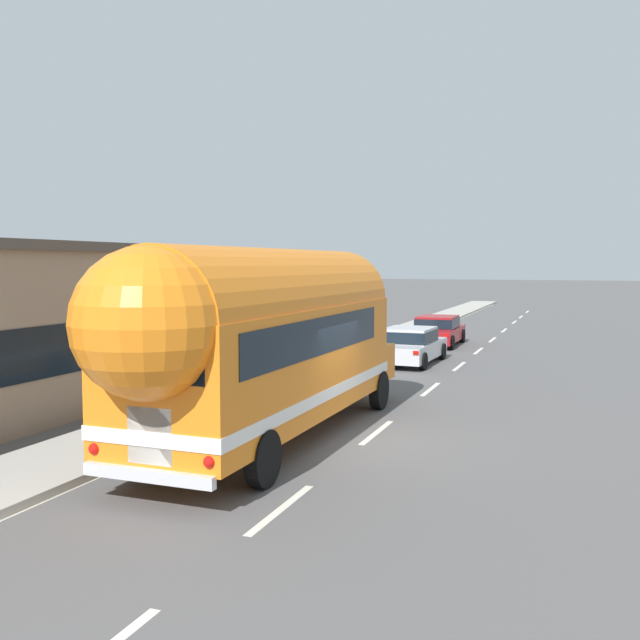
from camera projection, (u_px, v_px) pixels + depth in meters
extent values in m
plane|color=#565454|center=(366.00, 441.00, 15.24)|extent=(300.00, 300.00, 0.00)
cube|color=silver|center=(281.00, 509.00, 11.06)|extent=(0.14, 2.40, 0.01)
cube|color=silver|center=(377.00, 432.00, 16.05)|extent=(0.14, 2.40, 0.01)
cube|color=silver|center=(431.00, 389.00, 21.52)|extent=(0.14, 2.40, 0.01)
cube|color=silver|center=(459.00, 366.00, 26.29)|extent=(0.14, 2.40, 0.01)
cube|color=silver|center=(479.00, 351.00, 30.90)|extent=(0.14, 2.40, 0.01)
cube|color=silver|center=(492.00, 340.00, 35.34)|extent=(0.14, 2.40, 0.01)
cube|color=silver|center=(504.00, 330.00, 40.25)|extent=(0.14, 2.40, 0.01)
cube|color=silver|center=(514.00, 322.00, 45.83)|extent=(0.14, 2.40, 0.01)
cube|color=silver|center=(521.00, 317.00, 50.23)|extent=(0.14, 2.40, 0.01)
cube|color=silver|center=(527.00, 312.00, 55.53)|extent=(0.14, 2.40, 0.01)
cube|color=silver|center=(364.00, 361.00, 27.74)|extent=(0.12, 80.00, 0.01)
cube|color=#ADA89E|center=(318.00, 364.00, 26.28)|extent=(2.33, 90.00, 0.15)
cube|color=black|center=(56.00, 350.00, 16.51)|extent=(0.08, 13.90, 1.20)
cube|color=orange|center=(272.00, 360.00, 15.09)|extent=(2.58, 9.00, 2.30)
cylinder|color=orange|center=(272.00, 306.00, 15.00)|extent=(2.53, 8.90, 2.45)
sphere|color=orange|center=(149.00, 323.00, 10.87)|extent=(2.40, 2.40, 2.40)
cube|color=orange|center=(350.00, 361.00, 19.92)|extent=(2.27, 1.32, 0.95)
cube|color=white|center=(272.00, 391.00, 15.14)|extent=(2.62, 9.04, 0.24)
cube|color=black|center=(266.00, 334.00, 14.76)|extent=(2.59, 7.20, 0.76)
cube|color=black|center=(149.00, 356.00, 10.90)|extent=(2.00, 0.10, 0.84)
cube|color=white|center=(150.00, 436.00, 10.99)|extent=(0.80, 0.07, 0.90)
cube|color=silver|center=(148.00, 475.00, 10.96)|extent=(2.34, 0.16, 0.20)
sphere|color=red|center=(95.00, 449.00, 11.38)|extent=(0.20, 0.20, 0.20)
sphere|color=red|center=(210.00, 462.00, 10.63)|extent=(0.20, 0.20, 0.20)
cube|color=black|center=(343.00, 315.00, 19.26)|extent=(2.14, 0.12, 0.96)
cube|color=silver|center=(357.00, 362.00, 20.58)|extent=(0.90, 0.11, 0.56)
cylinder|color=black|center=(297.00, 385.00, 19.41)|extent=(0.27, 1.00, 1.00)
cylinder|color=black|center=(379.00, 390.00, 18.57)|extent=(0.27, 1.00, 1.00)
cylinder|color=black|center=(147.00, 446.00, 12.93)|extent=(0.27, 1.00, 1.00)
cylinder|color=black|center=(263.00, 459.00, 12.08)|extent=(0.27, 1.00, 1.00)
cube|color=silver|center=(410.00, 350.00, 27.06)|extent=(2.02, 4.54, 0.60)
cube|color=silver|center=(409.00, 335.00, 26.90)|extent=(1.75, 2.19, 0.55)
cube|color=black|center=(409.00, 336.00, 26.90)|extent=(1.81, 2.23, 0.43)
cube|color=red|center=(371.00, 351.00, 25.28)|extent=(0.20, 0.05, 0.14)
cube|color=red|center=(416.00, 353.00, 24.65)|extent=(0.20, 0.05, 0.14)
cylinder|color=black|center=(398.00, 349.00, 28.84)|extent=(0.22, 0.65, 0.64)
cylinder|color=black|center=(442.00, 351.00, 28.16)|extent=(0.22, 0.65, 0.64)
cylinder|color=black|center=(375.00, 359.00, 25.99)|extent=(0.22, 0.65, 0.64)
cylinder|color=black|center=(423.00, 361.00, 25.31)|extent=(0.22, 0.65, 0.64)
cube|color=#A5191E|center=(438.00, 334.00, 32.99)|extent=(1.91, 4.49, 0.60)
cube|color=#A5191E|center=(437.00, 322.00, 32.83)|extent=(1.69, 2.14, 0.55)
cube|color=black|center=(437.00, 323.00, 32.83)|extent=(1.75, 2.18, 0.43)
cube|color=red|center=(410.00, 334.00, 31.16)|extent=(0.20, 0.04, 0.14)
cube|color=red|center=(447.00, 335.00, 30.60)|extent=(0.20, 0.04, 0.14)
cylinder|color=black|center=(425.00, 335.00, 34.75)|extent=(0.21, 0.64, 0.64)
cylinder|color=black|center=(462.00, 336.00, 34.14)|extent=(0.21, 0.64, 0.64)
cylinder|color=black|center=(411.00, 341.00, 31.88)|extent=(0.21, 0.64, 0.64)
cylinder|color=black|center=(451.00, 343.00, 31.26)|extent=(0.21, 0.64, 0.64)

